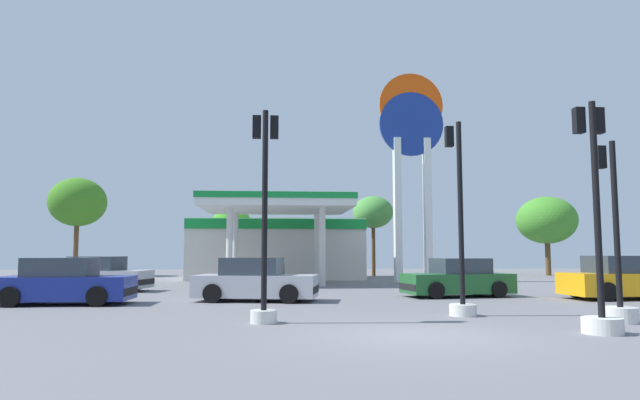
# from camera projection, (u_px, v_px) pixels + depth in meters

# --- Properties ---
(ground_plane) EXTENTS (90.00, 90.00, 0.00)m
(ground_plane) POSITION_uv_depth(u_px,v_px,m) (415.00, 336.00, 11.32)
(ground_plane) COLOR slate
(ground_plane) RESTS_ON ground
(gas_station) EXTENTS (10.92, 13.40, 4.59)m
(gas_station) POSITION_uv_depth(u_px,v_px,m) (276.00, 245.00, 35.42)
(gas_station) COLOR beige
(gas_station) RESTS_ON ground
(station_pole_sign) EXTENTS (3.80, 0.56, 12.28)m
(station_pole_sign) POSITION_uv_depth(u_px,v_px,m) (412.00, 149.00, 32.53)
(station_pole_sign) COLOR white
(station_pole_sign) RESTS_ON ground
(car_0) EXTENTS (4.25, 1.96, 1.52)m
(car_0) POSITION_uv_depth(u_px,v_px,m) (64.00, 283.00, 18.07)
(car_0) COLOR black
(car_0) RESTS_ON ground
(car_1) EXTENTS (4.46, 2.49, 1.51)m
(car_1) POSITION_uv_depth(u_px,v_px,m) (256.00, 281.00, 19.36)
(car_1) COLOR black
(car_1) RESTS_ON ground
(car_2) EXTENTS (4.31, 2.34, 1.47)m
(car_2) POSITION_uv_depth(u_px,v_px,m) (458.00, 279.00, 21.23)
(car_2) COLOR black
(car_2) RESTS_ON ground
(car_3) EXTENTS (4.50, 2.23, 1.57)m
(car_3) POSITION_uv_depth(u_px,v_px,m) (624.00, 279.00, 20.21)
(car_3) COLOR black
(car_3) RESTS_ON ground
(car_4) EXTENTS (4.49, 2.55, 1.51)m
(car_4) POSITION_uv_depth(u_px,v_px,m) (100.00, 275.00, 24.21)
(car_4) COLOR black
(car_4) RESTS_ON ground
(traffic_signal_0) EXTENTS (0.65, 0.68, 5.22)m
(traffic_signal_0) POSITION_uv_depth(u_px,v_px,m) (264.00, 236.00, 13.53)
(traffic_signal_0) COLOR silver
(traffic_signal_0) RESTS_ON ground
(traffic_signal_1) EXTENTS (0.83, 0.83, 4.97)m
(traffic_signal_1) POSITION_uv_depth(u_px,v_px,m) (598.00, 261.00, 11.74)
(traffic_signal_1) COLOR silver
(traffic_signal_1) RESTS_ON ground
(traffic_signal_2) EXTENTS (0.79, 0.79, 4.46)m
(traffic_signal_2) POSITION_uv_depth(u_px,v_px,m) (617.00, 278.00, 13.46)
(traffic_signal_2) COLOR silver
(traffic_signal_2) RESTS_ON ground
(traffic_signal_3) EXTENTS (0.73, 0.73, 5.30)m
(traffic_signal_3) POSITION_uv_depth(u_px,v_px,m) (460.00, 256.00, 14.98)
(traffic_signal_3) COLOR silver
(traffic_signal_3) RESTS_ON ground
(tree_0) EXTENTS (4.00, 4.00, 7.01)m
(tree_0) POSITION_uv_depth(u_px,v_px,m) (78.00, 202.00, 39.57)
(tree_0) COLOR brown
(tree_0) RESTS_ON ground
(tree_1) EXTENTS (2.89, 2.89, 4.88)m
(tree_1) POSITION_uv_depth(u_px,v_px,m) (232.00, 227.00, 38.93)
(tree_1) COLOR brown
(tree_1) RESTS_ON ground
(tree_2) EXTENTS (2.92, 2.92, 5.78)m
(tree_2) POSITION_uv_depth(u_px,v_px,m) (373.00, 213.00, 40.25)
(tree_2) COLOR brown
(tree_2) RESTS_ON ground
(tree_3) EXTENTS (4.34, 4.34, 5.80)m
(tree_3) POSITION_uv_depth(u_px,v_px,m) (547.00, 220.00, 40.90)
(tree_3) COLOR brown
(tree_3) RESTS_ON ground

